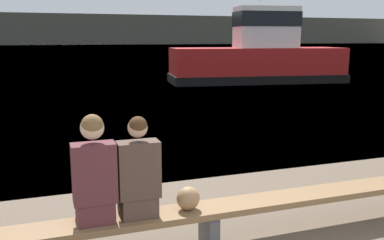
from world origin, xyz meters
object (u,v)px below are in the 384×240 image
(bench_main, at_px, (209,213))
(person_right, at_px, (138,175))
(person_left, at_px, (94,175))
(shopping_bag, at_px, (188,198))
(tugboat_red, at_px, (259,59))

(bench_main, relative_size, person_right, 8.19)
(person_left, relative_size, shopping_bag, 4.35)
(tugboat_red, bearing_deg, bench_main, 158.68)
(bench_main, bearing_deg, person_left, 179.83)
(bench_main, height_order, tugboat_red, tugboat_red)
(bench_main, distance_m, shopping_bag, 0.31)
(tugboat_red, bearing_deg, shopping_bag, 158.00)
(bench_main, bearing_deg, shopping_bag, 179.72)
(person_left, bearing_deg, tugboat_red, 56.96)
(bench_main, bearing_deg, person_right, 179.53)
(shopping_bag, bearing_deg, person_left, 179.86)
(bench_main, height_order, shopping_bag, shopping_bag)
(person_left, distance_m, person_right, 0.44)
(bench_main, height_order, person_right, person_right)
(bench_main, height_order, person_left, person_left)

